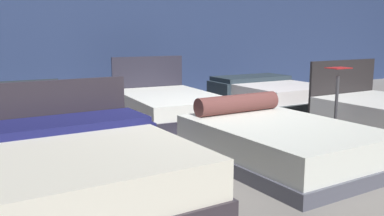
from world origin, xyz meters
name	(u,v)px	position (x,y,z in m)	size (l,w,h in m)	color
ground_plane	(221,139)	(0.00, 0.00, -0.01)	(18.00, 18.00, 0.02)	gray
showroom_back_wall	(122,16)	(0.00, 3.78, 1.75)	(18.00, 0.06, 3.50)	navy
bed_0	(83,168)	(-2.16, -1.15, 0.26)	(1.76, 2.13, 0.92)	#322B32
bed_1	(279,142)	(-0.03, -1.19, 0.23)	(1.58, 2.14, 0.65)	#50515F
bed_3	(30,117)	(-2.19, 1.61, 0.22)	(1.54, 2.01, 0.68)	brown
bed_4	(170,106)	(-0.01, 1.54, 0.21)	(1.58, 2.25, 0.97)	#2A2734
bed_5	(269,94)	(2.17, 1.63, 0.24)	(1.67, 2.10, 0.53)	#4B5457
price_sign	(336,115)	(1.09, -0.96, 0.37)	(0.28, 0.24, 0.97)	#3F3F44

